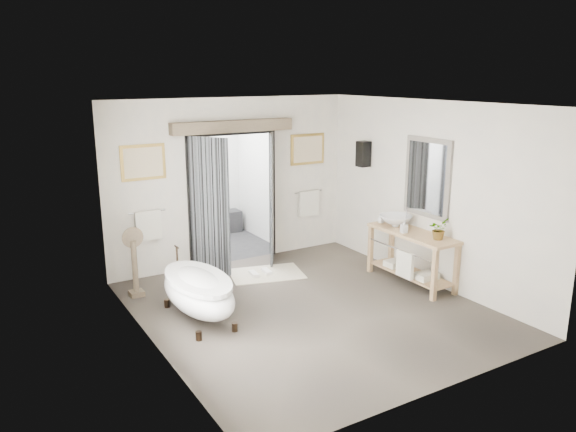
# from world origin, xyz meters

# --- Properties ---
(ground_plane) EXTENTS (5.00, 5.00, 0.00)m
(ground_plane) POSITION_xyz_m (0.00, 0.00, 0.00)
(ground_plane) COLOR brown
(room_shell) EXTENTS (4.52, 5.02, 2.91)m
(room_shell) POSITION_xyz_m (-0.04, -0.13, 1.86)
(room_shell) COLOR silver
(room_shell) RESTS_ON ground_plane
(shower_room) EXTENTS (2.22, 2.01, 2.51)m
(shower_room) POSITION_xyz_m (0.00, 3.99, 0.91)
(shower_room) COLOR black
(shower_room) RESTS_ON ground_plane
(back_wall_dressing) EXTENTS (3.82, 0.75, 2.52)m
(back_wall_dressing) POSITION_xyz_m (0.00, 2.32, 1.56)
(back_wall_dressing) COLOR black
(back_wall_dressing) RESTS_ON ground_plane
(clawfoot_tub) EXTENTS (0.76, 1.71, 0.84)m
(clawfoot_tub) POSITION_xyz_m (-1.48, 0.51, 0.41)
(clawfoot_tub) COLOR black
(clawfoot_tub) RESTS_ON ground_plane
(vanity) EXTENTS (0.57, 1.60, 0.85)m
(vanity) POSITION_xyz_m (1.95, 0.04, 0.51)
(vanity) COLOR tan
(vanity) RESTS_ON ground_plane
(pedestal_mirror) EXTENTS (0.32, 0.21, 1.08)m
(pedestal_mirror) POSITION_xyz_m (-1.98, 1.78, 0.46)
(pedestal_mirror) COLOR brown
(pedestal_mirror) RESTS_ON ground_plane
(rug) EXTENTS (1.36, 1.07, 0.01)m
(rug) POSITION_xyz_m (0.16, 1.59, 0.01)
(rug) COLOR beige
(rug) RESTS_ON ground_plane
(slippers) EXTENTS (0.38, 0.28, 0.05)m
(slippers) POSITION_xyz_m (0.06, 1.62, 0.04)
(slippers) COLOR white
(slippers) RESTS_ON rug
(basin) EXTENTS (0.68, 0.68, 0.19)m
(basin) POSITION_xyz_m (1.97, 0.46, 0.94)
(basin) COLOR white
(basin) RESTS_ON vanity
(plant) EXTENTS (0.37, 0.34, 0.32)m
(plant) POSITION_xyz_m (2.02, -0.44, 1.01)
(plant) COLOR gray
(plant) RESTS_ON vanity
(soap_bottle_a) EXTENTS (0.11, 0.11, 0.21)m
(soap_bottle_a) POSITION_xyz_m (1.83, 0.09, 0.95)
(soap_bottle_a) COLOR gray
(soap_bottle_a) RESTS_ON vanity
(soap_bottle_b) EXTENTS (0.16, 0.16, 0.17)m
(soap_bottle_b) POSITION_xyz_m (1.91, 0.74, 0.93)
(soap_bottle_b) COLOR gray
(soap_bottle_b) RESTS_ON vanity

